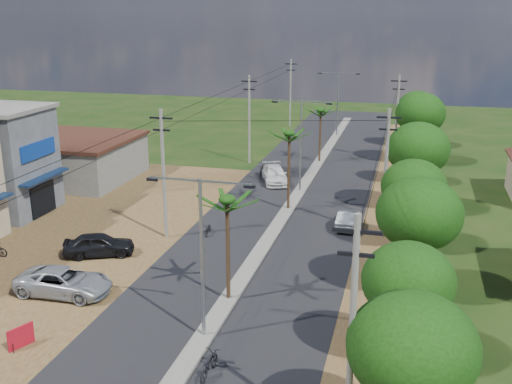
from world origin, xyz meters
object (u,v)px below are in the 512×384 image
car_silver_mid (348,219)px  car_parked_dark (99,245)px  car_parked_silver (64,282)px  moto_rider_east (209,366)px  roadside_sign (21,337)px  car_white_far (275,175)px

car_silver_mid → car_parked_dark: 17.57m
car_parked_silver → moto_rider_east: 11.61m
car_silver_mid → roadside_sign: 23.99m
car_silver_mid → car_white_far: size_ratio=0.77×
car_white_far → car_parked_silver: bearing=-124.7°
car_white_far → moto_rider_east: 30.68m
car_parked_silver → roadside_sign: (1.03, -5.39, -0.20)m
moto_rider_east → roadside_sign: 9.26m
car_parked_dark → car_silver_mid: bearing=-81.5°
moto_rider_east → car_white_far: bearing=-80.4°
car_parked_silver → car_parked_dark: bearing=7.3°
car_white_far → car_parked_silver: 25.81m
car_parked_silver → car_silver_mid: bearing=-45.2°
car_white_far → car_parked_silver: (-6.23, -25.04, 0.01)m
car_white_far → moto_rider_east: (4.06, -30.41, -0.22)m
car_parked_silver → roadside_sign: size_ratio=4.27×
car_white_far → moto_rider_east: bearing=-103.1°
car_silver_mid → car_white_far: bearing=-51.9°
car_parked_silver → moto_rider_east: (10.29, -5.37, -0.23)m
car_silver_mid → car_parked_dark: car_parked_dark is taller
car_white_far → car_parked_dark: (-7.09, -19.58, 0.02)m
car_white_far → moto_rider_east: car_white_far is taller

